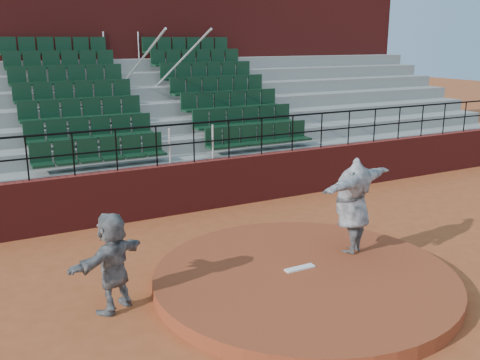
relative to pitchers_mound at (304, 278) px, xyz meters
name	(u,v)px	position (x,y,z in m)	size (l,w,h in m)	color
ground	(304,284)	(0.00, 0.00, -0.12)	(90.00, 90.00, 0.00)	#A44B25
pitchers_mound	(304,278)	(0.00, 0.00, 0.00)	(5.50, 5.50, 0.25)	brown
pitching_rubber	(300,268)	(0.00, 0.15, 0.14)	(0.60, 0.15, 0.03)	white
boundary_wall	(195,186)	(0.00, 5.00, 0.53)	(24.00, 0.30, 1.30)	maroon
wall_railing	(194,134)	(0.00, 5.00, 1.90)	(24.04, 0.05, 1.03)	black
seating_deck	(148,135)	(0.00, 8.65, 1.32)	(24.00, 5.97, 4.63)	gray
press_box_facade	(111,62)	(0.00, 12.60, 3.43)	(24.00, 3.00, 7.10)	maroon
pitcher	(353,206)	(1.36, 0.37, 1.08)	(2.36, 0.64, 1.92)	black
fielder	(113,262)	(-3.30, 0.72, 0.72)	(1.56, 0.50, 1.69)	black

